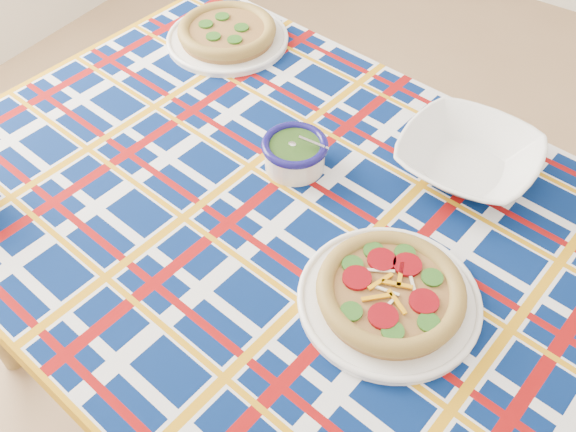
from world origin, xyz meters
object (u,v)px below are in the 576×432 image
Objects in this scene: dining_table at (318,260)px; main_focaccia_plate at (391,291)px; pesto_bowl at (295,152)px; serving_bowl at (468,158)px.

dining_table is 0.22m from main_focaccia_plate.
serving_bowl is at bearing 32.09° from pesto_bowl.
dining_table is 6.28× the size of serving_bowl.
dining_table is at bearing 160.89° from main_focaccia_plate.
main_focaccia_plate reaches higher than dining_table.
pesto_bowl is at bearing 149.51° from main_focaccia_plate.
dining_table is 12.81× the size of pesto_bowl.
serving_bowl reaches higher than dining_table.
serving_bowl is (-0.02, 0.38, 0.00)m from main_focaccia_plate.
pesto_bowl is 0.49× the size of serving_bowl.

